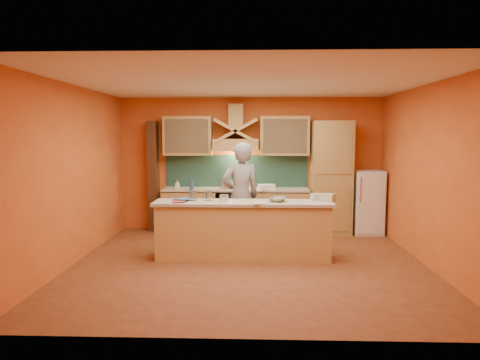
{
  "coord_description": "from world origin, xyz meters",
  "views": [
    {
      "loc": [
        0.08,
        -6.55,
        2.02
      ],
      "look_at": [
        -0.17,
        0.9,
        1.23
      ],
      "focal_mm": 32.0,
      "sensor_mm": 36.0,
      "label": 1
    }
  ],
  "objects_px": {
    "person": "(241,196)",
    "kitchen_scale": "(224,199)",
    "fridge": "(367,202)",
    "mixing_bowl": "(277,199)",
    "stove": "(236,211)"
  },
  "relations": [
    {
      "from": "fridge",
      "to": "kitchen_scale",
      "type": "height_order",
      "value": "fridge"
    },
    {
      "from": "stove",
      "to": "mixing_bowl",
      "type": "relative_size",
      "value": 3.08
    },
    {
      "from": "stove",
      "to": "kitchen_scale",
      "type": "height_order",
      "value": "kitchen_scale"
    },
    {
      "from": "mixing_bowl",
      "to": "person",
      "type": "bearing_deg",
      "value": 134.72
    },
    {
      "from": "stove",
      "to": "kitchen_scale",
      "type": "relative_size",
      "value": 8.05
    },
    {
      "from": "stove",
      "to": "kitchen_scale",
      "type": "xyz_separation_m",
      "value": [
        -0.11,
        -1.94,
        0.54
      ]
    },
    {
      "from": "fridge",
      "to": "person",
      "type": "relative_size",
      "value": 0.69
    },
    {
      "from": "mixing_bowl",
      "to": "kitchen_scale",
      "type": "bearing_deg",
      "value": -177.2
    },
    {
      "from": "mixing_bowl",
      "to": "stove",
      "type": "bearing_deg",
      "value": 111.75
    },
    {
      "from": "fridge",
      "to": "person",
      "type": "height_order",
      "value": "person"
    },
    {
      "from": "stove",
      "to": "fridge",
      "type": "xyz_separation_m",
      "value": [
        2.7,
        0.0,
        0.2
      ]
    },
    {
      "from": "fridge",
      "to": "mixing_bowl",
      "type": "bearing_deg",
      "value": -135.71
    },
    {
      "from": "person",
      "to": "kitchen_scale",
      "type": "relative_size",
      "value": 16.91
    },
    {
      "from": "person",
      "to": "mixing_bowl",
      "type": "height_order",
      "value": "person"
    },
    {
      "from": "fridge",
      "to": "mixing_bowl",
      "type": "xyz_separation_m",
      "value": [
        -1.94,
        -1.9,
        0.33
      ]
    }
  ]
}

